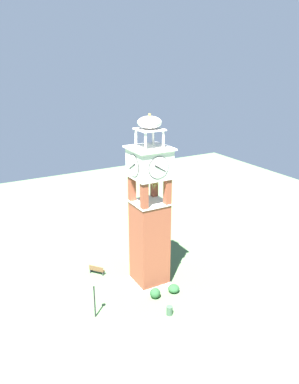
# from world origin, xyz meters

# --- Properties ---
(ground) EXTENTS (80.00, 80.00, 0.00)m
(ground) POSITION_xyz_m (0.00, 0.00, 0.00)
(ground) COLOR #517547
(clock_tower) EXTENTS (3.51, 3.51, 16.45)m
(clock_tower) POSITION_xyz_m (-0.00, -0.00, 6.88)
(clock_tower) COLOR brown
(clock_tower) RESTS_ON ground
(park_bench) EXTENTS (1.35, 1.52, 0.95)m
(park_bench) POSITION_xyz_m (3.94, -3.95, 0.48)
(park_bench) COLOR brown
(park_bench) RESTS_ON ground
(lamp_post) EXTENTS (0.36, 0.36, 3.40)m
(lamp_post) POSITION_xyz_m (6.58, 2.30, 2.40)
(lamp_post) COLOR black
(lamp_post) RESTS_ON ground
(trash_bin) EXTENTS (0.52, 0.52, 0.80)m
(trash_bin) POSITION_xyz_m (0.93, 5.16, 0.40)
(trash_bin) COLOR #38513D
(trash_bin) RESTS_ON ground
(shrub_near_entry) EXTENTS (1.07, 1.07, 0.74)m
(shrub_near_entry) POSITION_xyz_m (-1.18, 2.56, 0.37)
(shrub_near_entry) COLOR #234C28
(shrub_near_entry) RESTS_ON ground
(shrub_left_of_tower) EXTENTS (0.96, 0.96, 0.98)m
(shrub_left_of_tower) POSITION_xyz_m (0.80, 2.47, 0.49)
(shrub_left_of_tower) COLOR #234C28
(shrub_left_of_tower) RESTS_ON ground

